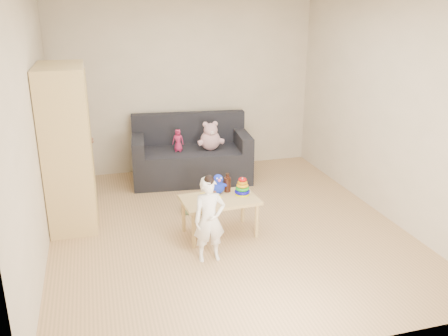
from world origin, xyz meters
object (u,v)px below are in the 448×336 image
object	(u,v)px
sofa	(192,164)
toddler	(209,221)
play_table	(220,216)
wardrobe	(68,146)

from	to	relation	value
sofa	toddler	size ratio (longest dim) A/B	1.95
sofa	play_table	distance (m)	1.84
wardrobe	sofa	world-z (taller)	wardrobe
wardrobe	play_table	world-z (taller)	wardrobe
toddler	wardrobe	bearing A→B (deg)	135.74
sofa	play_table	bearing A→B (deg)	-86.19
wardrobe	sofa	xyz separation A→B (m)	(1.67, 0.99, -0.70)
sofa	play_table	size ratio (longest dim) A/B	2.03
wardrobe	sofa	size ratio (longest dim) A/B	1.09
sofa	toddler	distance (m)	2.39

